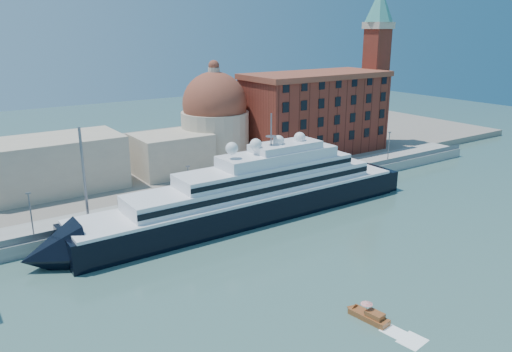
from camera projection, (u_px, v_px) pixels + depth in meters
ground at (280, 274)px, 78.87m from camera, size 400.00×400.00×0.00m
quay at (183, 206)px, 105.37m from camera, size 180.00×10.00×2.50m
land at (116, 165)px, 137.83m from camera, size 260.00×72.00×2.00m
quay_fence at (193, 203)px, 101.29m from camera, size 180.00×0.10×1.20m
superyacht at (239, 200)px, 99.64m from camera, size 82.28×11.41×24.59m
water_taxi at (370, 316)px, 66.30m from camera, size 2.64×5.79×2.65m
warehouse at (315, 113)px, 144.21m from camera, size 43.00×19.00×23.25m
campanile at (376, 57)px, 152.95m from camera, size 8.40×8.40×47.00m
church at (162, 138)px, 124.81m from camera, size 66.00×18.00×25.50m
lamp_posts at (125, 179)px, 94.68m from camera, size 120.80×2.40×18.00m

